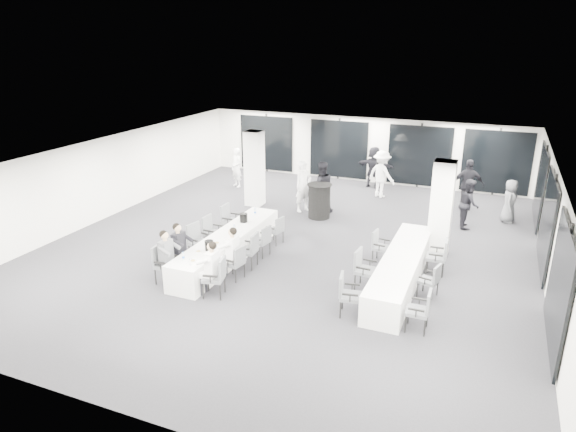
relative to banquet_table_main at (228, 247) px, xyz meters
The scene contains 43 objects.
room 3.66m from the banquet_table_main, 51.79° to the left, with size 14.04×16.04×2.84m.
column_left 5.18m from the banquet_table_main, 107.30° to the left, with size 0.60×0.60×2.80m, color white.
column_right 6.18m from the banquet_table_main, 25.78° to the left, with size 0.60×0.60×2.80m, color white.
banquet_table_main is the anchor object (origin of this frame).
banquet_table_side 4.86m from the banquet_table_main, ahead, with size 0.90×5.00×0.75m, color white.
cocktail_table 4.55m from the banquet_table_main, 74.43° to the left, with size 0.87×0.87×1.21m.
chair_main_left_near 2.11m from the banquet_table_main, 113.55° to the right, with size 0.54×0.60×1.01m.
chair_main_left_second 1.56m from the banquet_table_main, 121.90° to the right, with size 0.53×0.55×0.87m.
chair_main_left_mid 0.91m from the banquet_table_main, 161.43° to the right, with size 0.62×0.65×1.03m.
chair_main_left_fourth 1.00m from the banquet_table_main, 149.03° to the left, with size 0.53×0.59×1.01m.
chair_main_left_far 1.83m from the banquet_table_main, 117.47° to the left, with size 0.53×0.59×1.03m.
chair_main_right_near 2.24m from the banquet_table_main, 68.03° to the right, with size 0.62×0.65×1.01m.
chair_main_right_second 1.37m from the banquet_table_main, 52.22° to the right, with size 0.54×0.57×0.93m.
chair_main_right_mid 0.90m from the banquet_table_main, 17.74° to the right, with size 0.53×0.59×1.00m.
chair_main_right_fourth 1.01m from the banquet_table_main, 33.96° to the left, with size 0.53×0.57×0.92m.
chair_main_right_far 1.78m from the banquet_table_main, 62.35° to the left, with size 0.52×0.55×0.87m.
chair_side_left_near 4.37m from the banquet_table_main, 23.10° to the right, with size 0.58×0.62×0.99m.
chair_side_left_mid 4.03m from the banquet_table_main, ahead, with size 0.55×0.61×1.02m.
chair_side_left_far 4.28m from the banquet_table_main, 20.08° to the left, with size 0.51×0.55×0.91m.
chair_side_right_near 5.96m from the banquet_table_main, 17.31° to the right, with size 0.49×0.55×0.96m.
chair_side_right_mid 5.68m from the banquet_table_main, ahead, with size 0.53×0.56×0.87m.
chair_side_right_far 5.83m from the banquet_table_main, 12.60° to the left, with size 0.54×0.59×1.00m.
seated_guest_a 2.08m from the banquet_table_main, 109.20° to the right, with size 0.50×0.38×1.44m.
seated_guest_b 1.56m from the banquet_table_main, 116.45° to the right, with size 0.50×0.38×1.44m.
seated_guest_c 2.24m from the banquet_table_main, 72.31° to the right, with size 0.50×0.38×1.44m.
seated_guest_d 1.33m from the banquet_table_main, 57.80° to the right, with size 0.50×0.38×1.44m.
standing_guest_a 4.91m from the banquet_table_main, 84.73° to the left, with size 0.77×0.62×2.10m, color white.
standing_guest_b 5.16m from the banquet_table_main, 77.90° to the left, with size 1.02×0.62×2.11m, color black.
standing_guest_c 8.15m from the banquet_table_main, 70.86° to the left, with size 1.36×0.69×2.10m, color white.
standing_guest_d 9.41m from the banquet_table_main, 50.80° to the left, with size 1.26×0.70×2.13m, color black.
standing_guest_e 9.78m from the banquet_table_main, 41.06° to the left, with size 0.82×0.50×1.69m, color #525459.
standing_guest_f 9.11m from the banquet_table_main, 76.81° to the left, with size 1.82×0.70×1.98m, color black.
standing_guest_g 7.56m from the banquet_table_main, 115.95° to the left, with size 0.68×0.55×1.87m, color white.
standing_guest_h 8.13m from the banquet_table_main, 41.13° to the left, with size 0.91×0.55×1.88m, color black.
ice_bucket_near 1.28m from the banquet_table_main, 85.31° to the right, with size 0.23×0.23×0.26m, color black.
ice_bucket_far 1.21m from the banquet_table_main, 92.82° to the left, with size 0.24×0.24×0.27m, color black.
water_bottle_a 2.04m from the banquet_table_main, 94.95° to the right, with size 0.07×0.07×0.21m, color silver.
water_bottle_b 0.54m from the banquet_table_main, 67.42° to the left, with size 0.07×0.07×0.22m, color silver.
water_bottle_c 1.89m from the banquet_table_main, 90.77° to the left, with size 0.07×0.07×0.21m, color silver.
plate_a 1.43m from the banquet_table_main, 94.73° to the right, with size 0.19×0.19×0.03m.
plate_b 1.98m from the banquet_table_main, 87.82° to the right, with size 0.21×0.21×0.03m.
plate_c 0.79m from the banquet_table_main, 86.93° to the right, with size 0.22×0.22×0.03m.
wine_glass 2.22m from the banquet_table_main, 85.96° to the right, with size 0.07×0.07×0.19m.
Camera 1 is at (5.46, -13.48, 6.06)m, focal length 32.00 mm.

